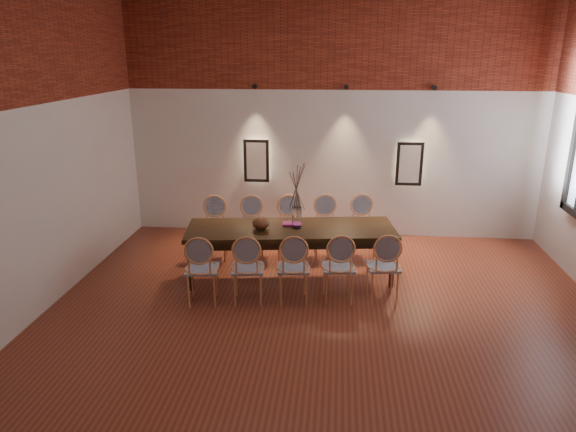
# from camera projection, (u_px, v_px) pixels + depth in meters

# --- Properties ---
(floor) EXTENTS (7.00, 7.00, 0.02)m
(floor) POSITION_uv_depth(u_px,v_px,m) (324.00, 336.00, 5.89)
(floor) COLOR brown
(floor) RESTS_ON ground
(wall_back) EXTENTS (7.00, 0.10, 4.00)m
(wall_back) POSITION_uv_depth(u_px,v_px,m) (333.00, 120.00, 8.63)
(wall_back) COLOR silver
(wall_back) RESTS_ON ground
(wall_front) EXTENTS (7.00, 0.10, 4.00)m
(wall_front) POSITION_uv_depth(u_px,v_px,m) (304.00, 364.00, 1.91)
(wall_front) COLOR silver
(wall_front) RESTS_ON ground
(wall_left) EXTENTS (0.10, 7.00, 4.00)m
(wall_left) POSITION_uv_depth(u_px,v_px,m) (3.00, 158.00, 5.61)
(wall_left) COLOR silver
(wall_left) RESTS_ON ground
(brick_band_back) EXTENTS (7.00, 0.02, 1.50)m
(brick_band_back) POSITION_uv_depth(u_px,v_px,m) (335.00, 42.00, 8.18)
(brick_band_back) COLOR maroon
(brick_band_back) RESTS_ON ground
(brick_band_front) EXTENTS (7.00, 0.02, 1.50)m
(brick_band_front) POSITION_uv_depth(u_px,v_px,m) (309.00, 5.00, 1.59)
(brick_band_front) COLOR maroon
(brick_band_front) RESTS_ON ground
(niche_left) EXTENTS (0.36, 0.06, 0.66)m
(niche_left) POSITION_uv_depth(u_px,v_px,m) (257.00, 161.00, 8.88)
(niche_left) COLOR #FFEAC6
(niche_left) RESTS_ON wall_back
(niche_right) EXTENTS (0.36, 0.06, 0.66)m
(niche_right) POSITION_uv_depth(u_px,v_px,m) (409.00, 164.00, 8.63)
(niche_right) COLOR #FFEAC6
(niche_right) RESTS_ON wall_back
(spot_fixture_left) EXTENTS (0.08, 0.10, 0.08)m
(spot_fixture_left) POSITION_uv_depth(u_px,v_px,m) (255.00, 86.00, 8.46)
(spot_fixture_left) COLOR black
(spot_fixture_left) RESTS_ON wall_back
(spot_fixture_mid) EXTENTS (0.08, 0.10, 0.08)m
(spot_fixture_mid) POSITION_uv_depth(u_px,v_px,m) (346.00, 87.00, 8.32)
(spot_fixture_mid) COLOR black
(spot_fixture_mid) RESTS_ON wall_back
(spot_fixture_right) EXTENTS (0.08, 0.10, 0.08)m
(spot_fixture_right) POSITION_uv_depth(u_px,v_px,m) (434.00, 88.00, 8.19)
(spot_fixture_right) COLOR black
(spot_fixture_right) RESTS_ON wall_back
(dining_table) EXTENTS (3.00, 1.31, 0.75)m
(dining_table) POSITION_uv_depth(u_px,v_px,m) (291.00, 252.00, 7.30)
(dining_table) COLOR black
(dining_table) RESTS_ON floor
(chair_near_a) EXTENTS (0.49, 0.49, 0.94)m
(chair_near_a) POSITION_uv_depth(u_px,v_px,m) (202.00, 269.00, 6.53)
(chair_near_a) COLOR tan
(chair_near_a) RESTS_ON floor
(chair_near_b) EXTENTS (0.49, 0.49, 0.94)m
(chair_near_b) POSITION_uv_depth(u_px,v_px,m) (248.00, 268.00, 6.54)
(chair_near_b) COLOR tan
(chair_near_b) RESTS_ON floor
(chair_near_c) EXTENTS (0.49, 0.49, 0.94)m
(chair_near_c) POSITION_uv_depth(u_px,v_px,m) (293.00, 267.00, 6.56)
(chair_near_c) COLOR tan
(chair_near_c) RESTS_ON floor
(chair_near_d) EXTENTS (0.49, 0.49, 0.94)m
(chair_near_d) POSITION_uv_depth(u_px,v_px,m) (338.00, 267.00, 6.58)
(chair_near_d) COLOR tan
(chair_near_d) RESTS_ON floor
(chair_near_e) EXTENTS (0.49, 0.49, 0.94)m
(chair_near_e) POSITION_uv_depth(u_px,v_px,m) (383.00, 266.00, 6.60)
(chair_near_e) COLOR tan
(chair_near_e) RESTS_ON floor
(chair_far_a) EXTENTS (0.49, 0.49, 0.94)m
(chair_far_a) POSITION_uv_depth(u_px,v_px,m) (214.00, 230.00, 7.95)
(chair_far_a) COLOR tan
(chair_far_a) RESTS_ON floor
(chair_far_b) EXTENTS (0.49, 0.49, 0.94)m
(chair_far_b) POSITION_uv_depth(u_px,v_px,m) (252.00, 229.00, 7.96)
(chair_far_b) COLOR tan
(chair_far_b) RESTS_ON floor
(chair_far_c) EXTENTS (0.49, 0.49, 0.94)m
(chair_far_c) POSITION_uv_depth(u_px,v_px,m) (289.00, 229.00, 7.98)
(chair_far_c) COLOR tan
(chair_far_c) RESTS_ON floor
(chair_far_d) EXTENTS (0.49, 0.49, 0.94)m
(chair_far_d) POSITION_uv_depth(u_px,v_px,m) (326.00, 228.00, 8.00)
(chair_far_d) COLOR tan
(chair_far_d) RESTS_ON floor
(chair_far_e) EXTENTS (0.49, 0.49, 0.94)m
(chair_far_e) POSITION_uv_depth(u_px,v_px,m) (363.00, 228.00, 8.02)
(chair_far_e) COLOR tan
(chair_far_e) RESTS_ON floor
(vase) EXTENTS (0.14, 0.14, 0.30)m
(vase) POSITION_uv_depth(u_px,v_px,m) (297.00, 217.00, 7.14)
(vase) COLOR silver
(vase) RESTS_ON dining_table
(dried_branches) EXTENTS (0.50, 0.50, 0.70)m
(dried_branches) POSITION_uv_depth(u_px,v_px,m) (297.00, 186.00, 7.01)
(dried_branches) COLOR #4F4132
(dried_branches) RESTS_ON vase
(bowl) EXTENTS (0.24, 0.24, 0.18)m
(bowl) POSITION_uv_depth(u_px,v_px,m) (261.00, 223.00, 7.10)
(bowl) COLOR brown
(bowl) RESTS_ON dining_table
(book) EXTENTS (0.28, 0.21, 0.03)m
(book) POSITION_uv_depth(u_px,v_px,m) (292.00, 224.00, 7.30)
(book) COLOR #7E145F
(book) RESTS_ON dining_table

